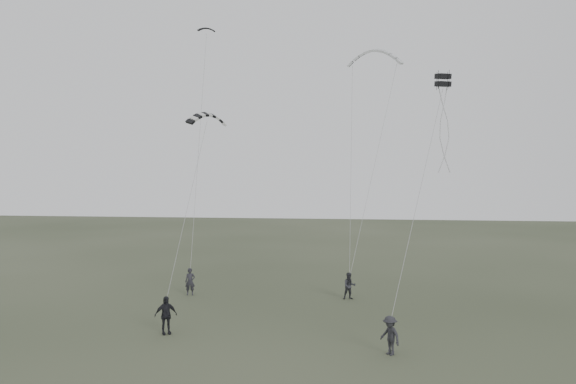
# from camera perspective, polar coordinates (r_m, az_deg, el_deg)

# --- Properties ---
(ground) EXTENTS (140.00, 140.00, 0.00)m
(ground) POSITION_cam_1_polar(r_m,az_deg,el_deg) (30.51, -3.65, -13.57)
(ground) COLOR #303824
(ground) RESTS_ON ground
(flyer_left) EXTENTS (0.74, 0.56, 1.80)m
(flyer_left) POSITION_cam_1_polar(r_m,az_deg,el_deg) (38.44, -9.91, -8.96)
(flyer_left) COLOR #232228
(flyer_left) RESTS_ON ground
(flyer_right) EXTENTS (0.97, 0.84, 1.72)m
(flyer_right) POSITION_cam_1_polar(r_m,az_deg,el_deg) (36.90, 6.26, -9.47)
(flyer_right) COLOR #26262C
(flyer_right) RESTS_ON ground
(flyer_center) EXTENTS (1.21, 1.01, 1.93)m
(flyer_center) POSITION_cam_1_polar(r_m,az_deg,el_deg) (29.70, -12.32, -12.12)
(flyer_center) COLOR black
(flyer_center) RESTS_ON ground
(flyer_far) EXTENTS (1.23, 1.29, 1.75)m
(flyer_far) POSITION_cam_1_polar(r_m,az_deg,el_deg) (26.36, 10.32, -14.14)
(flyer_far) COLOR #242428
(flyer_far) RESTS_ON ground
(kite_dark_small) EXTENTS (1.43, 1.02, 0.56)m
(kite_dark_small) POSITION_cam_1_polar(r_m,az_deg,el_deg) (45.09, -8.28, 16.13)
(kite_dark_small) COLOR black
(kite_dark_small) RESTS_ON flyer_left
(kite_pale_large) EXTENTS (4.33, 1.91, 1.88)m
(kite_pale_large) POSITION_cam_1_polar(r_m,az_deg,el_deg) (44.04, 8.78, 14.00)
(kite_pale_large) COLOR #BBBEC0
(kite_pale_large) RESTS_ON flyer_right
(kite_striped) EXTENTS (2.55, 2.42, 1.20)m
(kite_striped) POSITION_cam_1_polar(r_m,az_deg,el_deg) (35.80, -8.22, 7.81)
(kite_striped) COLOR black
(kite_striped) RESTS_ON flyer_center
(kite_box) EXTENTS (0.96, 1.00, 0.82)m
(kite_box) POSITION_cam_1_polar(r_m,az_deg,el_deg) (34.26, 15.46, 10.89)
(kite_box) COLOR black
(kite_box) RESTS_ON flyer_far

